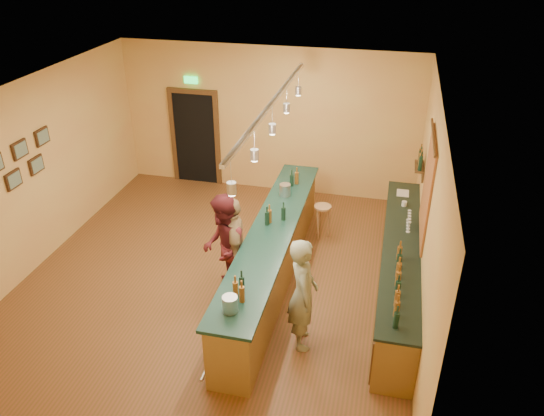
% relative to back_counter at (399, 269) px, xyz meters
% --- Properties ---
extents(floor, '(7.00, 7.00, 0.00)m').
position_rel_back_counter_xyz_m(floor, '(-2.97, -0.18, -0.49)').
color(floor, brown).
rests_on(floor, ground).
extents(ceiling, '(6.50, 7.00, 0.02)m').
position_rel_back_counter_xyz_m(ceiling, '(-2.97, -0.18, 2.71)').
color(ceiling, silver).
rests_on(ceiling, wall_back).
extents(wall_back, '(6.50, 0.02, 3.20)m').
position_rel_back_counter_xyz_m(wall_back, '(-2.97, 3.32, 1.11)').
color(wall_back, '#D89251').
rests_on(wall_back, floor).
extents(wall_front, '(6.50, 0.02, 3.20)m').
position_rel_back_counter_xyz_m(wall_front, '(-2.97, -3.68, 1.11)').
color(wall_front, '#D89251').
rests_on(wall_front, floor).
extents(wall_left, '(0.02, 7.00, 3.20)m').
position_rel_back_counter_xyz_m(wall_left, '(-6.22, -0.18, 1.11)').
color(wall_left, '#D89251').
rests_on(wall_left, floor).
extents(wall_right, '(0.02, 7.00, 3.20)m').
position_rel_back_counter_xyz_m(wall_right, '(0.28, -0.18, 1.11)').
color(wall_right, '#D89251').
rests_on(wall_right, floor).
extents(doorway, '(1.15, 0.09, 2.48)m').
position_rel_back_counter_xyz_m(doorway, '(-4.67, 3.30, 0.64)').
color(doorway, black).
rests_on(doorway, wall_back).
extents(tapestry, '(0.03, 1.40, 1.60)m').
position_rel_back_counter_xyz_m(tapestry, '(0.26, 0.22, 1.36)').
color(tapestry, maroon).
rests_on(tapestry, wall_right).
extents(bottle_shelf, '(0.17, 0.55, 0.54)m').
position_rel_back_counter_xyz_m(bottle_shelf, '(0.20, 1.72, 1.18)').
color(bottle_shelf, '#442114').
rests_on(bottle_shelf, wall_right).
extents(picture_grid, '(0.06, 2.20, 0.70)m').
position_rel_back_counter_xyz_m(picture_grid, '(-6.18, -0.93, 1.46)').
color(picture_grid, '#382111').
rests_on(picture_grid, wall_left).
extents(back_counter, '(0.60, 4.55, 1.27)m').
position_rel_back_counter_xyz_m(back_counter, '(0.00, 0.00, 0.00)').
color(back_counter, brown).
rests_on(back_counter, floor).
extents(tasting_bar, '(0.73, 5.10, 1.38)m').
position_rel_back_counter_xyz_m(tasting_bar, '(-2.06, -0.18, 0.12)').
color(tasting_bar, brown).
rests_on(tasting_bar, floor).
extents(pendant_track, '(0.11, 4.60, 0.50)m').
position_rel_back_counter_xyz_m(pendant_track, '(-2.06, -0.18, 2.50)').
color(pendant_track, silver).
rests_on(pendant_track, ceiling).
extents(bartender, '(0.58, 0.72, 1.73)m').
position_rel_back_counter_xyz_m(bartender, '(-1.31, -1.49, 0.38)').
color(bartender, gray).
rests_on(bartender, floor).
extents(customer_a, '(0.90, 1.03, 1.79)m').
position_rel_back_counter_xyz_m(customer_a, '(-2.71, -0.67, 0.41)').
color(customer_a, '#59191E').
rests_on(customer_a, floor).
extents(customer_b, '(0.76, 1.10, 1.73)m').
position_rel_back_counter_xyz_m(customer_b, '(-2.61, -0.54, 0.38)').
color(customer_b, '#997A51').
rests_on(customer_b, floor).
extents(bar_stool, '(0.33, 0.33, 0.68)m').
position_rel_back_counter_xyz_m(bar_stool, '(-1.47, 1.47, 0.04)').
color(bar_stool, '#AE774E').
rests_on(bar_stool, floor).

